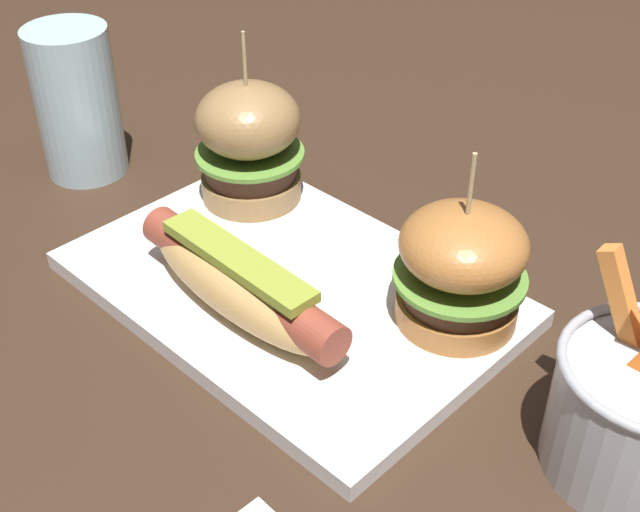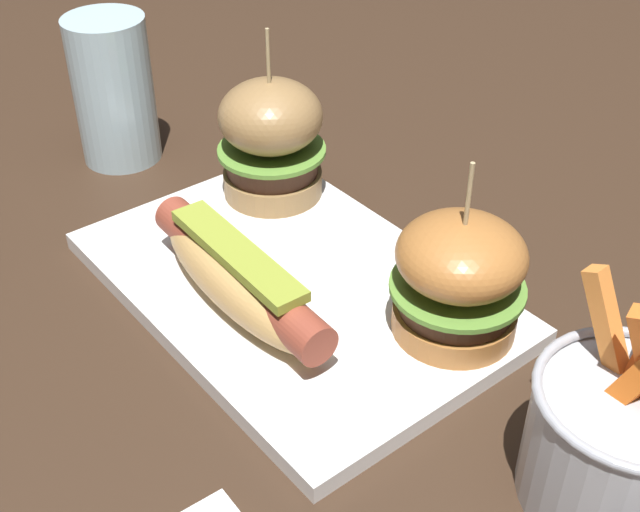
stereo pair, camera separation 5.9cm
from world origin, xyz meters
The scene contains 7 objects.
ground_plane centered at (0.00, 0.00, 0.00)m, with size 3.00×3.00×0.00m, color #382619.
platter_main centered at (0.00, 0.00, 0.01)m, with size 0.33×0.22×0.01m, color white.
hot_dog centered at (0.00, -0.05, 0.04)m, with size 0.20×0.05×0.05m.
slider_left centered at (-0.11, 0.06, 0.07)m, with size 0.09×0.09×0.15m.
slider_right centered at (0.12, 0.05, 0.06)m, with size 0.09×0.09×0.13m.
fries_bucket centered at (0.26, 0.03, 0.05)m, with size 0.11×0.11×0.13m.
water_glass centered at (-0.27, 0.00, 0.07)m, with size 0.07×0.07×0.14m, color silver.
Camera 2 is at (0.40, -0.30, 0.40)m, focal length 47.04 mm.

